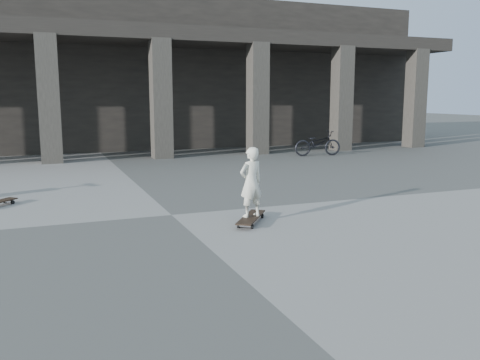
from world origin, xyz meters
name	(u,v)px	position (x,y,z in m)	size (l,w,h in m)	color
ground	(172,215)	(0.00, 0.00, 0.00)	(90.00, 90.00, 0.00)	#4B4B49
colonnade	(90,74)	(0.00, 13.77, 3.03)	(28.00, 8.82, 6.00)	black
longboard	(251,218)	(1.10, -1.05, 0.09)	(0.84, 1.02, 0.11)	black
child	(251,182)	(1.10, -1.05, 0.69)	(0.42, 0.28, 1.16)	silver
bicycle	(318,143)	(7.09, 7.11, 0.45)	(0.60, 1.71, 0.90)	black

